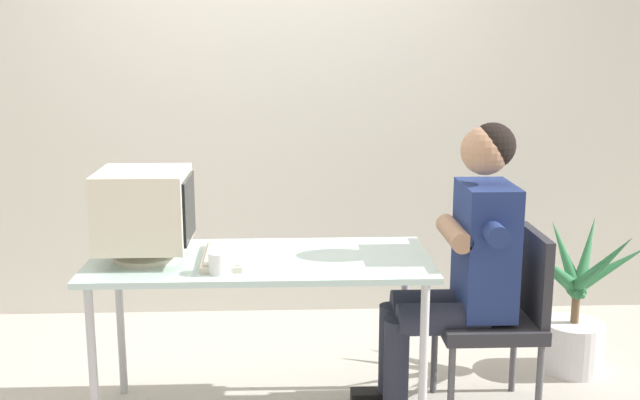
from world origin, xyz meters
The scene contains 8 objects.
wall_back centered at (0.30, 1.40, 1.50)m, with size 8.00×0.10×3.00m, color silver.
desk centered at (0.00, 0.00, 0.67)m, with size 1.45×0.64×0.74m.
crt_monitor centered at (-0.48, -0.01, 0.95)m, with size 0.38×0.37×0.38m.
keyboard centered at (-0.15, -0.01, 0.75)m, with size 0.18×0.42×0.03m.
office_chair centered at (1.06, 0.01, 0.48)m, with size 0.44×0.44×0.83m.
person_seated centered at (0.88, 0.01, 0.71)m, with size 0.68×0.55×1.31m.
potted_plant centered at (1.55, 0.42, 0.32)m, with size 0.70×0.68×0.78m.
desk_mug centered at (-0.15, -0.21, 0.78)m, with size 0.09×0.10×0.09m.
Camera 1 is at (0.12, -3.17, 1.67)m, focal length 43.30 mm.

